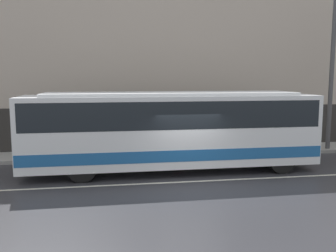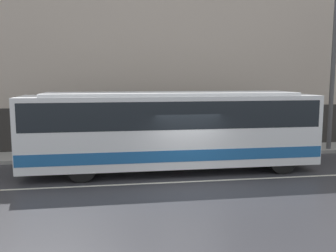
% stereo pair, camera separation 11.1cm
% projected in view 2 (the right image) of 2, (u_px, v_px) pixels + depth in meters
% --- Properties ---
extents(ground_plane, '(60.00, 60.00, 0.00)m').
position_uv_depth(ground_plane, '(190.00, 182.00, 14.07)').
color(ground_plane, '#333338').
extents(sidewalk, '(60.00, 2.20, 0.17)m').
position_uv_depth(sidewalk, '(169.00, 153.00, 19.05)').
color(sidewalk, '#A09E99').
rests_on(sidewalk, ground_plane).
extents(building_facade, '(60.00, 0.35, 9.43)m').
position_uv_depth(building_facade, '(165.00, 65.00, 19.69)').
color(building_facade, '#B7A899').
rests_on(building_facade, ground_plane).
extents(lane_stripe, '(54.00, 0.14, 0.01)m').
position_uv_depth(lane_stripe, '(190.00, 182.00, 14.07)').
color(lane_stripe, beige).
rests_on(lane_stripe, ground_plane).
extents(transit_bus, '(11.99, 2.61, 3.29)m').
position_uv_depth(transit_bus, '(172.00, 127.00, 15.46)').
color(transit_bus, white).
rests_on(transit_bus, ground_plane).
extents(utility_pole_near, '(0.22, 0.22, 8.08)m').
position_uv_depth(utility_pole_near, '(333.00, 71.00, 19.15)').
color(utility_pole_near, '#4C4C4F').
rests_on(utility_pole_near, sidewalk).
extents(pedestrian_waiting, '(0.36, 0.36, 1.63)m').
position_uv_depth(pedestrian_waiting, '(179.00, 135.00, 19.45)').
color(pedestrian_waiting, maroon).
rests_on(pedestrian_waiting, sidewalk).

